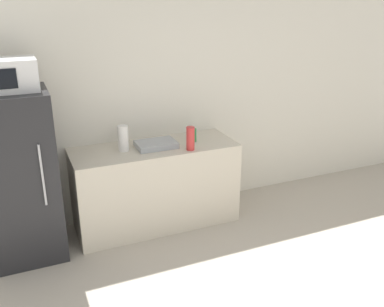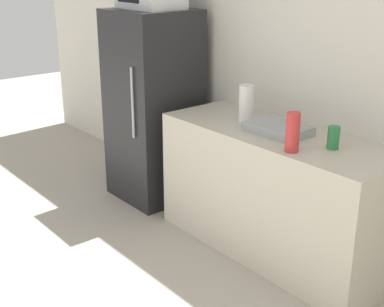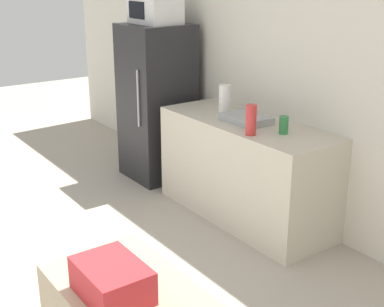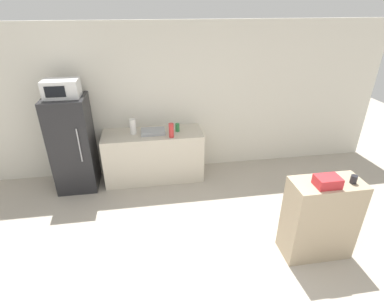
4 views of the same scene
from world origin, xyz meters
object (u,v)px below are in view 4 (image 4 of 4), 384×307
bottle_tall (171,130)px  basket (327,182)px  refrigerator (73,144)px  paper_towel_roll (133,127)px  microwave (61,89)px  jar (354,179)px  bottle_short (177,127)px

bottle_tall → basket: 2.50m
refrigerator → basket: size_ratio=5.88×
bottle_tall → paper_towel_roll: size_ratio=0.93×
basket → refrigerator: bearing=145.9°
microwave → paper_towel_roll: size_ratio=2.00×
refrigerator → paper_towel_roll: bearing=5.4°
bottle_tall → paper_towel_roll: paper_towel_roll is taller
basket → paper_towel_roll: size_ratio=1.05×
refrigerator → basket: 3.79m
bottle_tall → jar: bearing=-46.5°
bottle_short → jar: bearing=-51.5°
microwave → basket: bearing=-34.1°
refrigerator → bottle_tall: (1.59, -0.15, 0.20)m
microwave → refrigerator: bearing=69.6°
microwave → basket: 3.82m
bottle_tall → jar: (1.86, -1.96, 0.10)m
refrigerator → microwave: (-0.00, -0.00, 0.92)m
bottle_tall → microwave: bearing=174.8°
bottle_short → paper_towel_roll: paper_towel_roll is taller
refrigerator → bottle_short: bearing=2.6°
refrigerator → microwave: size_ratio=3.07×
refrigerator → paper_towel_roll: refrigerator is taller
bottle_tall → bottle_short: bearing=61.1°
microwave → paper_towel_roll: bearing=5.4°
basket → paper_towel_roll: bearing=134.2°
basket → jar: basket is taller
microwave → bottle_tall: microwave is taller
bottle_short → paper_towel_roll: size_ratio=0.54×
bottle_tall → bottle_short: 0.26m
paper_towel_roll → refrigerator: bearing=-174.6°
bottle_short → jar: 2.79m
bottle_tall → bottle_short: (0.12, 0.23, -0.05)m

